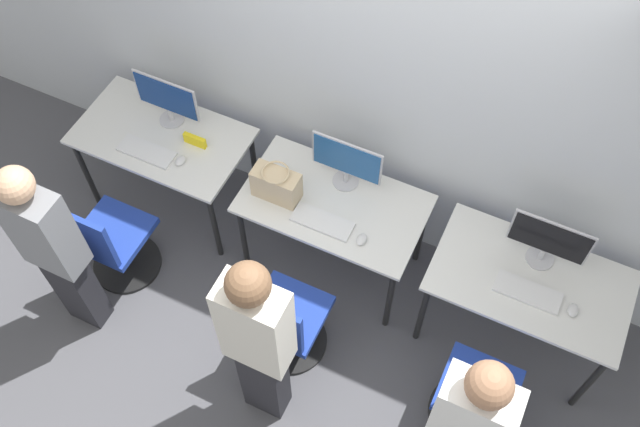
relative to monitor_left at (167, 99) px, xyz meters
name	(u,v)px	position (x,y,z in m)	size (l,w,h in m)	color
ground_plane	(312,299)	(1.28, -0.48, -0.95)	(20.00, 20.00, 0.00)	#4C4C51
wall_back	(368,81)	(1.28, 0.31, 0.45)	(12.00, 0.05, 2.80)	#B7BCC1
desk_left	(163,143)	(0.00, -0.15, -0.29)	(1.16, 0.67, 0.75)	silver
monitor_left	(167,99)	(0.00, 0.00, 0.00)	(0.47, 0.17, 0.38)	#B2B2B7
keyboard_left	(147,152)	(0.00, -0.31, -0.20)	(0.39, 0.15, 0.02)	silver
mouse_left	(181,161)	(0.24, -0.29, -0.19)	(0.06, 0.09, 0.03)	silver
office_chair_left	(111,244)	(-0.02, -0.85, -0.59)	(0.48, 0.48, 0.89)	black
person_left	(53,248)	(-0.03, -1.22, -0.08)	(0.36, 0.21, 1.60)	#232328
desk_center	(333,210)	(1.28, -0.15, -0.29)	(1.16, 0.67, 0.75)	silver
monitor_center	(347,162)	(1.28, 0.04, 0.00)	(0.47, 0.17, 0.38)	#B2B2B7
keyboard_center	(322,222)	(1.28, -0.31, -0.20)	(0.39, 0.15, 0.02)	silver
mouse_center	(362,239)	(1.55, -0.33, -0.19)	(0.06, 0.09, 0.03)	silver
office_chair_center	(285,325)	(1.30, -0.88, -0.59)	(0.48, 0.48, 0.89)	black
person_center	(258,342)	(1.35, -1.24, -0.03)	(0.36, 0.22, 1.69)	#232328
desk_right	(528,287)	(2.57, -0.15, -0.29)	(1.16, 0.67, 0.75)	silver
monitor_right	(549,241)	(2.57, 0.01, 0.00)	(0.47, 0.17, 0.38)	#B2B2B7
keyboard_right	(528,292)	(2.57, -0.24, -0.20)	(0.39, 0.15, 0.02)	silver
mouse_right	(573,310)	(2.83, -0.25, -0.19)	(0.06, 0.09, 0.03)	silver
office_chair_right	(473,402)	(2.51, -0.84, -0.59)	(0.48, 0.48, 0.89)	black
handbag	(276,184)	(0.94, -0.25, -0.09)	(0.30, 0.18, 0.25)	tan
placard_left	(195,140)	(0.26, -0.12, -0.17)	(0.16, 0.03, 0.08)	yellow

